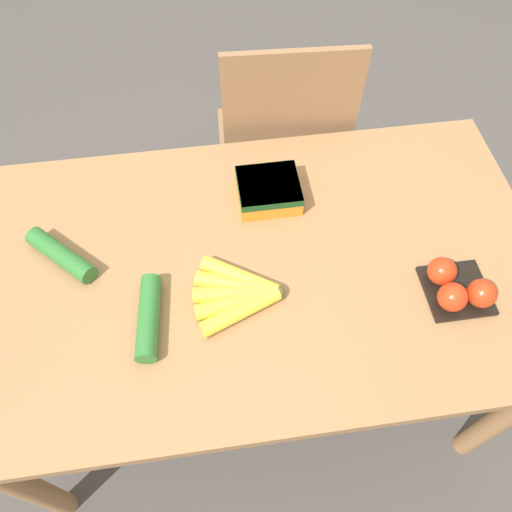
% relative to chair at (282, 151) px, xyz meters
% --- Properties ---
extents(ground_plane, '(12.00, 12.00, 0.00)m').
position_rel_chair_xyz_m(ground_plane, '(-0.17, -0.57, -0.50)').
color(ground_plane, '#4C4742').
extents(dining_table, '(1.40, 0.81, 0.72)m').
position_rel_chair_xyz_m(dining_table, '(-0.17, -0.57, 0.12)').
color(dining_table, '#9E7044').
rests_on(dining_table, ground_plane).
extents(chair, '(0.44, 0.42, 0.96)m').
position_rel_chair_xyz_m(chair, '(0.00, 0.00, 0.00)').
color(chair, '#8E6642').
rests_on(chair, ground_plane).
extents(banana_bunch, '(0.21, 0.21, 0.04)m').
position_rel_chair_xyz_m(banana_bunch, '(-0.22, -0.66, 0.24)').
color(banana_bunch, brown).
rests_on(banana_bunch, dining_table).
extents(tomato_pack, '(0.14, 0.14, 0.08)m').
position_rel_chair_xyz_m(tomato_pack, '(0.26, -0.72, 0.26)').
color(tomato_pack, black).
rests_on(tomato_pack, dining_table).
extents(carrot_bag, '(0.16, 0.14, 0.06)m').
position_rel_chair_xyz_m(carrot_bag, '(-0.11, -0.38, 0.26)').
color(carrot_bag, orange).
rests_on(carrot_bag, dining_table).
extents(cucumber_near, '(0.06, 0.20, 0.05)m').
position_rel_chair_xyz_m(cucumber_near, '(-0.42, -0.70, 0.24)').
color(cucumber_near, '#2D702D').
rests_on(cucumber_near, dining_table).
extents(cucumber_far, '(0.17, 0.17, 0.05)m').
position_rel_chair_xyz_m(cucumber_far, '(-0.62, -0.50, 0.24)').
color(cucumber_far, '#2D702D').
rests_on(cucumber_far, dining_table).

